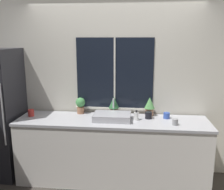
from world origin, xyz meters
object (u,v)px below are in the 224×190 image
at_px(potted_plant_right, 150,105).
at_px(mug_blue, 167,116).
at_px(potted_plant_left, 80,104).
at_px(potted_plant_center, 114,105).
at_px(soap_bottle, 136,116).
at_px(mug_red, 31,113).
at_px(mug_black, 148,115).
at_px(mug_grey, 175,122).
at_px(sink, 112,117).

bearing_deg(potted_plant_right, mug_blue, -24.68).
xyz_separation_m(potted_plant_left, potted_plant_center, (0.50, -0.00, 0.01)).
xyz_separation_m(soap_bottle, mug_red, (-1.51, 0.02, -0.01)).
bearing_deg(potted_plant_center, potted_plant_right, 0.00).
height_order(soap_bottle, mug_black, soap_bottle).
height_order(mug_blue, mug_grey, mug_grey).
distance_m(potted_plant_left, potted_plant_center, 0.50).
bearing_deg(sink, mug_black, 12.48).
xyz_separation_m(potted_plant_left, mug_grey, (1.34, -0.38, -0.10)).
distance_m(soap_bottle, mug_red, 1.51).
height_order(potted_plant_left, soap_bottle, potted_plant_left).
bearing_deg(potted_plant_left, mug_black, -8.11).
bearing_deg(potted_plant_left, mug_blue, -4.92).
xyz_separation_m(sink, mug_grey, (0.84, -0.13, -0.00)).
distance_m(mug_blue, mug_black, 0.26).
bearing_deg(potted_plant_left, soap_bottle, -15.46).
relative_size(mug_red, mug_black, 1.02).
distance_m(mug_red, mug_blue, 1.94).
bearing_deg(sink, potted_plant_left, 152.95).
bearing_deg(potted_plant_left, mug_grey, -15.95).
xyz_separation_m(potted_plant_left, mug_black, (1.00, -0.14, -0.09)).
relative_size(potted_plant_center, potted_plant_right, 0.97).
distance_m(sink, potted_plant_right, 0.59).
bearing_deg(potted_plant_left, potted_plant_center, -0.00).
bearing_deg(mug_blue, mug_red, -177.01).
bearing_deg(potted_plant_center, mug_red, -169.98).
xyz_separation_m(mug_red, mug_grey, (2.02, -0.17, -0.01)).
height_order(potted_plant_center, soap_bottle, potted_plant_center).
relative_size(soap_bottle, mug_black, 1.46).
distance_m(potted_plant_right, soap_bottle, 0.31).
height_order(sink, potted_plant_center, potted_plant_center).
relative_size(potted_plant_left, mug_blue, 2.72).
xyz_separation_m(potted_plant_right, mug_black, (-0.02, -0.14, -0.10)).
bearing_deg(potted_plant_right, mug_black, -97.19).
xyz_separation_m(soap_bottle, mug_blue, (0.42, 0.12, -0.02)).
bearing_deg(mug_grey, potted_plant_center, 155.36).
xyz_separation_m(sink, mug_red, (-1.18, 0.05, 0.00)).
relative_size(potted_plant_center, mug_black, 2.77).
distance_m(sink, mug_blue, 0.77).
relative_size(potted_plant_left, potted_plant_center, 0.91).
relative_size(mug_grey, mug_black, 0.87).
height_order(soap_bottle, mug_blue, soap_bottle).
relative_size(potted_plant_left, mug_black, 2.51).
height_order(sink, soap_bottle, sink).
height_order(potted_plant_center, potted_plant_right, potted_plant_right).
bearing_deg(mug_black, sink, -167.52).
bearing_deg(mug_black, mug_blue, 7.78).
distance_m(potted_plant_left, mug_red, 0.72).
height_order(potted_plant_right, mug_black, potted_plant_right).
height_order(mug_red, mug_grey, mug_red).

